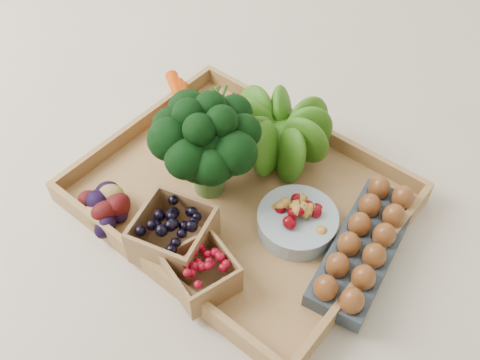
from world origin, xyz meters
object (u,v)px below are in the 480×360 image
Objects in this scene: broccoli at (208,161)px; egg_carton at (364,249)px; tray at (240,198)px.

broccoli reaches higher than egg_carton.
tray is 2.88× the size of broccoli.
tray is 1.99× the size of egg_carton.
broccoli is (-0.06, -0.02, 0.08)m from tray.
egg_carton is (0.24, 0.03, 0.02)m from tray.
egg_carton is (0.30, 0.05, -0.06)m from broccoli.
broccoli reaches higher than tray.
tray is at bearing 19.94° from broccoli.
egg_carton is at bearing 10.16° from broccoli.
broccoli is 0.69× the size of egg_carton.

